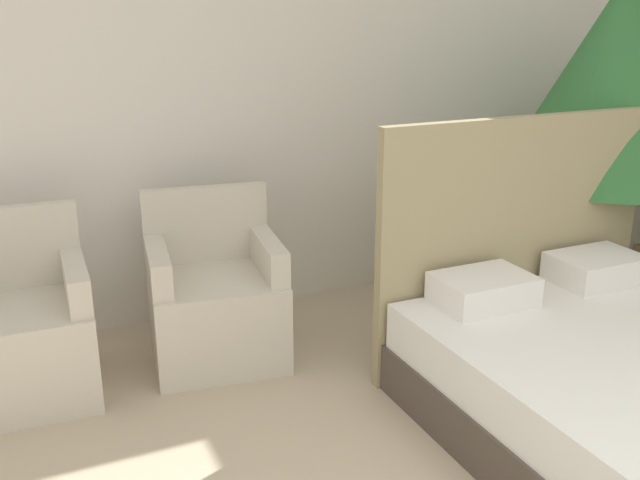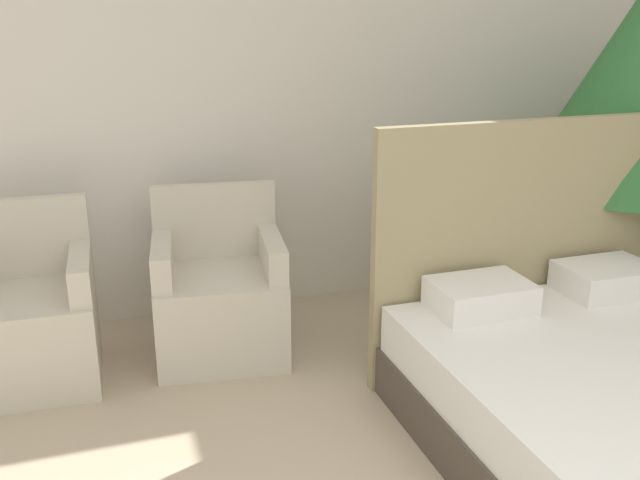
# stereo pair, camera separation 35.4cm
# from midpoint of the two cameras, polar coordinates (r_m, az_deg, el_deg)

# --- Properties ---
(wall_back) EXTENTS (10.00, 0.06, 2.90)m
(wall_back) POSITION_cam_midpoint_polar(r_m,az_deg,el_deg) (4.23, -9.58, 13.23)
(wall_back) COLOR silver
(wall_back) RESTS_ON ground_plane
(armchair_near_window_left) EXTENTS (0.69, 0.63, 0.88)m
(armchair_near_window_left) POSITION_cam_midpoint_polar(r_m,az_deg,el_deg) (3.76, -25.53, -7.29)
(armchair_near_window_left) COLOR beige
(armchair_near_window_left) RESTS_ON ground_plane
(armchair_near_window_right) EXTENTS (0.74, 0.69, 0.88)m
(armchair_near_window_right) POSITION_cam_midpoint_polar(r_m,az_deg,el_deg) (3.83, -10.96, -5.27)
(armchair_near_window_right) COLOR beige
(armchair_near_window_right) RESTS_ON ground_plane
(potted_palm) EXTENTS (1.23, 1.23, 1.98)m
(potted_palm) POSITION_cam_midpoint_polar(r_m,az_deg,el_deg) (4.45, 20.38, 11.63)
(potted_palm) COLOR beige
(potted_palm) RESTS_ON ground_plane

